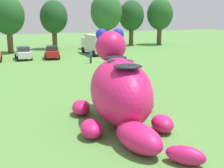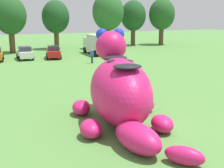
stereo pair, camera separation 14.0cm
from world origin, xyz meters
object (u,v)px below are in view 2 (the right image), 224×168
object	(u,v)px
spectator_near_inflatable	(92,56)
giant_inflatable_creature	(120,90)
car_white	(25,53)
car_red	(53,52)
box_truck	(96,44)

from	to	relation	value
spectator_near_inflatable	giant_inflatable_creature	bearing A→B (deg)	-107.81
car_white	car_red	distance (m)	3.73
car_white	box_truck	world-z (taller)	box_truck
car_red	spectator_near_inflatable	size ratio (longest dim) A/B	2.55
giant_inflatable_creature	spectator_near_inflatable	size ratio (longest dim) A/B	5.88
giant_inflatable_creature	car_white	size ratio (longest dim) A/B	2.40
giant_inflatable_creature	spectator_near_inflatable	world-z (taller)	giant_inflatable_creature
car_white	spectator_near_inflatable	bearing A→B (deg)	-45.68
car_red	spectator_near_inflatable	distance (m)	6.90
car_white	spectator_near_inflatable	distance (m)	9.71
car_white	spectator_near_inflatable	size ratio (longest dim) A/B	2.45
box_truck	spectator_near_inflatable	xyz separation A→B (m)	(-3.73, -7.42, -0.75)
giant_inflatable_creature	box_truck	world-z (taller)	giant_inflatable_creature
car_red	box_truck	size ratio (longest dim) A/B	0.67
giant_inflatable_creature	car_red	size ratio (longest dim) A/B	2.30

